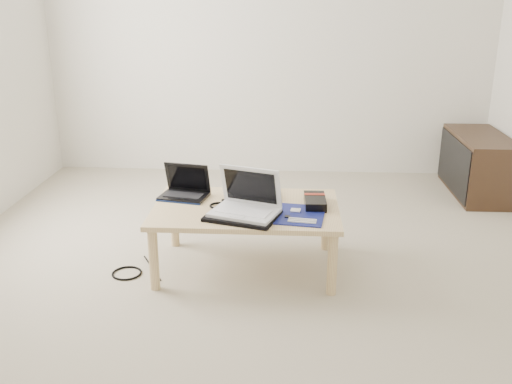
# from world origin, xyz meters

# --- Properties ---
(ground) EXTENTS (4.00, 4.00, 0.00)m
(ground) POSITION_xyz_m (0.00, 0.00, 0.00)
(ground) COLOR #BCB398
(ground) RESTS_ON ground
(coffee_table) EXTENTS (1.10, 0.70, 0.40)m
(coffee_table) POSITION_xyz_m (-0.05, -0.05, 0.35)
(coffee_table) COLOR #D8C282
(coffee_table) RESTS_ON ground
(media_cabinet) EXTENTS (0.41, 0.90, 0.50)m
(media_cabinet) POSITION_xyz_m (1.77, 1.45, 0.25)
(media_cabinet) COLOR #3D2919
(media_cabinet) RESTS_ON ground
(book) EXTENTS (0.34, 0.31, 0.03)m
(book) POSITION_xyz_m (-0.02, 0.14, 0.42)
(book) COLOR black
(book) RESTS_ON coffee_table
(netbook) EXTENTS (0.32, 0.26, 0.21)m
(netbook) POSITION_xyz_m (-0.45, 0.11, 0.44)
(netbook) COLOR black
(netbook) RESTS_ON coffee_table
(tablet) EXTENTS (0.30, 0.25, 0.01)m
(tablet) POSITION_xyz_m (-0.06, -0.02, 0.41)
(tablet) COLOR black
(tablet) RESTS_ON coffee_table
(remote) EXTENTS (0.10, 0.22, 0.02)m
(remote) POSITION_xyz_m (0.11, -0.05, 0.41)
(remote) COLOR silver
(remote) RESTS_ON coffee_table
(neoprene_sleeve) EXTENTS (0.45, 0.38, 0.02)m
(neoprene_sleeve) POSITION_xyz_m (-0.06, -0.22, 0.41)
(neoprene_sleeve) COLOR black
(neoprene_sleeve) RESTS_ON coffee_table
(white_laptop) EXTENTS (0.43, 0.36, 0.26)m
(white_laptop) POSITION_xyz_m (-0.04, -0.19, 0.47)
(white_laptop) COLOR silver
(white_laptop) RESTS_ON neoprene_sleeve
(motherboard) EXTENTS (0.31, 0.37, 0.02)m
(motherboard) POSITION_xyz_m (0.27, -0.17, 0.40)
(motherboard) COLOR #0C1352
(motherboard) RESTS_ON coffee_table
(gpu_box) EXTENTS (0.13, 0.25, 0.05)m
(gpu_box) POSITION_xyz_m (0.36, -0.01, 0.43)
(gpu_box) COLOR black
(gpu_box) RESTS_ON coffee_table
(cable_coil) EXTENTS (0.13, 0.13, 0.01)m
(cable_coil) POSITION_xyz_m (-0.22, -0.06, 0.41)
(cable_coil) COLOR black
(cable_coil) RESTS_ON coffee_table
(floor_cable_coil) EXTENTS (0.19, 0.19, 0.01)m
(floor_cable_coil) POSITION_xyz_m (-0.77, -0.18, 0.01)
(floor_cable_coil) COLOR black
(floor_cable_coil) RESTS_ON ground
(floor_cable_trail) EXTENTS (0.18, 0.32, 0.01)m
(floor_cable_trail) POSITION_xyz_m (-0.63, -0.10, 0.00)
(floor_cable_trail) COLOR black
(floor_cable_trail) RESTS_ON ground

